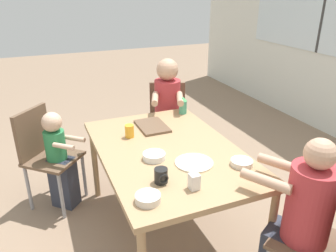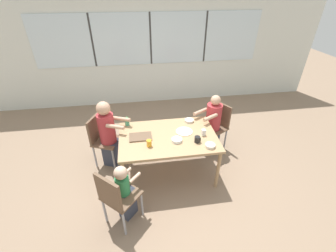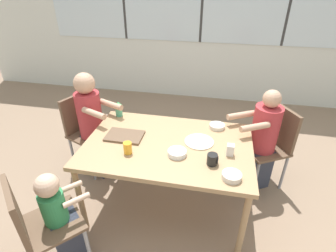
{
  "view_description": "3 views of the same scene",
  "coord_description": "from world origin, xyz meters",
  "px_view_note": "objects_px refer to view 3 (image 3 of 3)",
  "views": [
    {
      "loc": [
        1.97,
        -0.82,
        1.84
      ],
      "look_at": [
        0.0,
        0.0,
        0.91
      ],
      "focal_mm": 35.0,
      "sensor_mm": 36.0,
      "label": 1
    },
    {
      "loc": [
        -0.41,
        -2.73,
        2.7
      ],
      "look_at": [
        0.0,
        0.0,
        0.91
      ],
      "focal_mm": 24.0,
      "sensor_mm": 36.0,
      "label": 2
    },
    {
      "loc": [
        0.38,
        -1.87,
        2.05
      ],
      "look_at": [
        0.0,
        0.0,
        0.91
      ],
      "focal_mm": 28.0,
      "sensor_mm": 36.0,
      "label": 3
    }
  ],
  "objects_px": {
    "bowl_white_shallow": "(217,126)",
    "bowl_fruit": "(177,153)",
    "chair_for_woman_green_shirt": "(273,141)",
    "bowl_cereal": "(232,176)",
    "coffee_mug": "(213,159)",
    "person_toddler": "(61,221)",
    "sippy_cup": "(119,109)",
    "milk_carton_small": "(230,150)",
    "juice_glass": "(128,148)",
    "person_woman_green_shirt": "(259,145)",
    "chair_for_toddler": "(36,222)",
    "chair_for_man_blue_shirt": "(84,126)",
    "person_man_blue_shirt": "(94,128)"
  },
  "relations": [
    {
      "from": "sippy_cup",
      "to": "person_man_blue_shirt",
      "type": "bearing_deg",
      "value": -174.64
    },
    {
      "from": "chair_for_woman_green_shirt",
      "to": "sippy_cup",
      "type": "distance_m",
      "value": 1.64
    },
    {
      "from": "sippy_cup",
      "to": "bowl_cereal",
      "type": "xyz_separation_m",
      "value": [
        1.15,
        -0.75,
        -0.06
      ]
    },
    {
      "from": "person_woman_green_shirt",
      "to": "bowl_white_shallow",
      "type": "bearing_deg",
      "value": 76.06
    },
    {
      "from": "person_toddler",
      "to": "coffee_mug",
      "type": "height_order",
      "value": "person_toddler"
    },
    {
      "from": "chair_for_man_blue_shirt",
      "to": "sippy_cup",
      "type": "xyz_separation_m",
      "value": [
        0.45,
        -0.03,
        0.28
      ]
    },
    {
      "from": "chair_for_man_blue_shirt",
      "to": "bowl_white_shallow",
      "type": "xyz_separation_m",
      "value": [
        1.47,
        -0.08,
        0.22
      ]
    },
    {
      "from": "person_toddler",
      "to": "bowl_white_shallow",
      "type": "xyz_separation_m",
      "value": [
        1.08,
        1.09,
        0.32
      ]
    },
    {
      "from": "person_man_blue_shirt",
      "to": "milk_carton_small",
      "type": "relative_size",
      "value": 12.14
    },
    {
      "from": "person_toddler",
      "to": "sippy_cup",
      "type": "xyz_separation_m",
      "value": [
        0.06,
        1.14,
        0.38
      ]
    },
    {
      "from": "person_man_blue_shirt",
      "to": "bowl_white_shallow",
      "type": "bearing_deg",
      "value": 111.63
    },
    {
      "from": "sippy_cup",
      "to": "juice_glass",
      "type": "xyz_separation_m",
      "value": [
        0.31,
        -0.61,
        -0.03
      ]
    },
    {
      "from": "juice_glass",
      "to": "bowl_cereal",
      "type": "height_order",
      "value": "juice_glass"
    },
    {
      "from": "milk_carton_small",
      "to": "bowl_cereal",
      "type": "distance_m",
      "value": 0.29
    },
    {
      "from": "bowl_white_shallow",
      "to": "bowl_fruit",
      "type": "distance_m",
      "value": 0.59
    },
    {
      "from": "sippy_cup",
      "to": "juice_glass",
      "type": "bearing_deg",
      "value": -63.14
    },
    {
      "from": "juice_glass",
      "to": "bowl_fruit",
      "type": "bearing_deg",
      "value": 7.59
    },
    {
      "from": "person_toddler",
      "to": "sippy_cup",
      "type": "relative_size",
      "value": 5.49
    },
    {
      "from": "juice_glass",
      "to": "bowl_cereal",
      "type": "bearing_deg",
      "value": -9.75
    },
    {
      "from": "chair_for_toddler",
      "to": "person_woman_green_shirt",
      "type": "relative_size",
      "value": 0.8
    },
    {
      "from": "person_woman_green_shirt",
      "to": "sippy_cup",
      "type": "bearing_deg",
      "value": 63.76
    },
    {
      "from": "person_woman_green_shirt",
      "to": "bowl_cereal",
      "type": "xyz_separation_m",
      "value": [
        -0.31,
        -0.83,
        0.25
      ]
    },
    {
      "from": "chair_for_woman_green_shirt",
      "to": "milk_carton_small",
      "type": "xyz_separation_m",
      "value": [
        -0.46,
        -0.62,
        0.25
      ]
    },
    {
      "from": "person_toddler",
      "to": "chair_for_toddler",
      "type": "bearing_deg",
      "value": -90.0
    },
    {
      "from": "chair_for_man_blue_shirt",
      "to": "milk_carton_small",
      "type": "bearing_deg",
      "value": 95.17
    },
    {
      "from": "sippy_cup",
      "to": "bowl_fruit",
      "type": "xyz_separation_m",
      "value": [
        0.71,
        -0.55,
        -0.06
      ]
    },
    {
      "from": "bowl_fruit",
      "to": "bowl_cereal",
      "type": "bearing_deg",
      "value": -24.42
    },
    {
      "from": "juice_glass",
      "to": "milk_carton_small",
      "type": "bearing_deg",
      "value": 9.93
    },
    {
      "from": "juice_glass",
      "to": "bowl_cereal",
      "type": "distance_m",
      "value": 0.86
    },
    {
      "from": "bowl_white_shallow",
      "to": "sippy_cup",
      "type": "bearing_deg",
      "value": 177.51
    },
    {
      "from": "chair_for_man_blue_shirt",
      "to": "person_man_blue_shirt",
      "type": "relative_size",
      "value": 0.75
    },
    {
      "from": "chair_for_man_blue_shirt",
      "to": "chair_for_toddler",
      "type": "xyz_separation_m",
      "value": [
        0.29,
        -1.28,
        0.0
      ]
    },
    {
      "from": "bowl_cereal",
      "to": "bowl_white_shallow",
      "type": "bearing_deg",
      "value": 100.89
    },
    {
      "from": "chair_for_woman_green_shirt",
      "to": "bowl_fruit",
      "type": "height_order",
      "value": "chair_for_woman_green_shirt"
    },
    {
      "from": "chair_for_toddler",
      "to": "bowl_cereal",
      "type": "xyz_separation_m",
      "value": [
        1.32,
        0.5,
        0.22
      ]
    },
    {
      "from": "sippy_cup",
      "to": "bowl_cereal",
      "type": "distance_m",
      "value": 1.38
    },
    {
      "from": "person_man_blue_shirt",
      "to": "bowl_fruit",
      "type": "bearing_deg",
      "value": 85.17
    },
    {
      "from": "chair_for_man_blue_shirt",
      "to": "milk_carton_small",
      "type": "distance_m",
      "value": 1.68
    },
    {
      "from": "chair_for_woman_green_shirt",
      "to": "sippy_cup",
      "type": "bearing_deg",
      "value": 66.3
    },
    {
      "from": "bowl_white_shallow",
      "to": "bowl_cereal",
      "type": "relative_size",
      "value": 1.02
    },
    {
      "from": "bowl_cereal",
      "to": "bowl_fruit",
      "type": "height_order",
      "value": "same"
    },
    {
      "from": "sippy_cup",
      "to": "person_woman_green_shirt",
      "type": "bearing_deg",
      "value": 3.06
    },
    {
      "from": "chair_for_woman_green_shirt",
      "to": "juice_glass",
      "type": "bearing_deg",
      "value": 91.13
    },
    {
      "from": "coffee_mug",
      "to": "bowl_fruit",
      "type": "height_order",
      "value": "coffee_mug"
    },
    {
      "from": "milk_carton_small",
      "to": "bowl_cereal",
      "type": "bearing_deg",
      "value": -87.23
    },
    {
      "from": "person_woman_green_shirt",
      "to": "sippy_cup",
      "type": "distance_m",
      "value": 1.5
    },
    {
      "from": "person_toddler",
      "to": "bowl_cereal",
      "type": "bearing_deg",
      "value": 59.86
    },
    {
      "from": "chair_for_woman_green_shirt",
      "to": "chair_for_man_blue_shirt",
      "type": "xyz_separation_m",
      "value": [
        -2.06,
        -0.13,
        0.0
      ]
    },
    {
      "from": "chair_for_woman_green_shirt",
      "to": "bowl_cereal",
      "type": "relative_size",
      "value": 6.13
    },
    {
      "from": "person_man_blue_shirt",
      "to": "juice_glass",
      "type": "distance_m",
      "value": 0.87
    }
  ]
}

